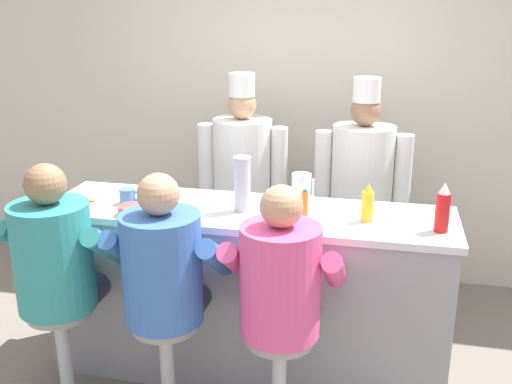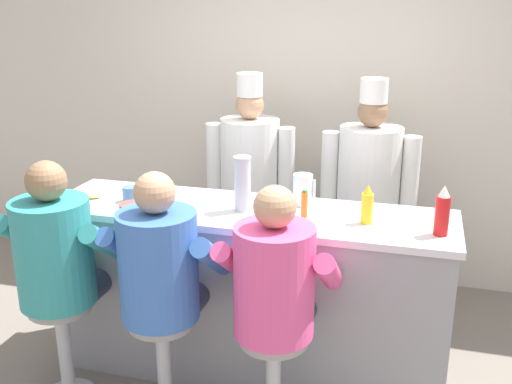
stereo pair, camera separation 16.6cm
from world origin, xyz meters
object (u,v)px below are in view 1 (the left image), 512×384
object	(u,v)px
cup_stack_steel	(242,184)
cook_in_whites_far	(361,188)
ketchup_bottle_red	(443,209)
diner_seated_pink	(281,287)
cereal_bowl	(131,210)
hot_sauce_bottle_orange	(305,204)
breakfast_plate	(89,201)
diner_seated_teal	(58,262)
cook_in_whites_near	(243,179)
water_pitcher_clear	(301,189)
mustard_bottle_yellow	(368,204)
coffee_mug_blue	(128,196)
diner_seated_blue	(165,273)

from	to	relation	value
cup_stack_steel	cook_in_whites_far	distance (m)	1.14
ketchup_bottle_red	diner_seated_pink	world-z (taller)	diner_seated_pink
cereal_bowl	cup_stack_steel	bearing A→B (deg)	19.11
hot_sauce_bottle_orange	breakfast_plate	size ratio (longest dim) A/B	0.63
cereal_bowl	diner_seated_teal	size ratio (longest dim) A/B	0.10
ketchup_bottle_red	cook_in_whites_near	world-z (taller)	cook_in_whites_near
breakfast_plate	diner_seated_pink	bearing A→B (deg)	-19.35
hot_sauce_bottle_orange	water_pitcher_clear	size ratio (longest dim) A/B	0.85
hot_sauce_bottle_orange	breakfast_plate	bearing A→B (deg)	-177.53
breakfast_plate	cereal_bowl	size ratio (longest dim) A/B	1.70
mustard_bottle_yellow	cook_in_whites_far	xyz separation A→B (m)	(-0.07, 0.94, -0.21)
breakfast_plate	cook_in_whites_near	distance (m)	1.25
mustard_bottle_yellow	cereal_bowl	size ratio (longest dim) A/B	1.48
coffee_mug_blue	diner_seated_teal	size ratio (longest dim) A/B	0.10
diner_seated_teal	diner_seated_blue	distance (m)	0.60
coffee_mug_blue	diner_seated_blue	xyz separation A→B (m)	(0.40, -0.48, -0.23)
cook_in_whites_near	cook_in_whites_far	bearing A→B (deg)	-3.45
cereal_bowl	cook_in_whites_far	size ratio (longest dim) A/B	0.09
diner_seated_blue	water_pitcher_clear	bearing A→B (deg)	49.55
water_pitcher_clear	coffee_mug_blue	distance (m)	1.02
diner_seated_blue	cup_stack_steel	bearing A→B (deg)	60.83
breakfast_plate	cook_in_whites_far	world-z (taller)	cook_in_whites_far
coffee_mug_blue	mustard_bottle_yellow	bearing A→B (deg)	0.31
diner_seated_teal	diner_seated_pink	bearing A→B (deg)	-0.08
water_pitcher_clear	coffee_mug_blue	xyz separation A→B (m)	(-0.99, -0.21, -0.05)
water_pitcher_clear	cup_stack_steel	distance (m)	0.37
diner_seated_pink	cook_in_whites_far	size ratio (longest dim) A/B	0.81
coffee_mug_blue	diner_seated_teal	world-z (taller)	diner_seated_teal
hot_sauce_bottle_orange	breakfast_plate	world-z (taller)	hot_sauce_bottle_orange
ketchup_bottle_red	cook_in_whites_far	bearing A→B (deg)	114.21
hot_sauce_bottle_orange	cup_stack_steel	distance (m)	0.37
ketchup_bottle_red	cup_stack_steel	distance (m)	1.08
cup_stack_steel	diner_seated_teal	size ratio (longest dim) A/B	0.22
ketchup_bottle_red	cup_stack_steel	xyz separation A→B (m)	(-1.08, 0.09, 0.04)
cook_in_whites_far	diner_seated_teal	bearing A→B (deg)	-136.65
cook_in_whites_near	cook_in_whites_far	size ratio (longest dim) A/B	1.00
diner_seated_pink	cook_in_whites_far	world-z (taller)	cook_in_whites_far
diner_seated_blue	cook_in_whites_far	bearing A→B (deg)	57.53
coffee_mug_blue	cereal_bowl	bearing A→B (deg)	-61.93
ketchup_bottle_red	water_pitcher_clear	distance (m)	0.82
diner_seated_teal	cook_in_whites_far	bearing A→B (deg)	43.35
ketchup_bottle_red	diner_seated_teal	size ratio (longest dim) A/B	0.19
breakfast_plate	diner_seated_teal	distance (m)	0.48
ketchup_bottle_red	cook_in_whites_far	distance (m)	1.13
ketchup_bottle_red	breakfast_plate	xyz separation A→B (m)	(-1.99, 0.01, -0.11)
hot_sauce_bottle_orange	water_pitcher_clear	bearing A→B (deg)	103.62
mustard_bottle_yellow	diner_seated_teal	xyz separation A→B (m)	(-1.58, -0.49, -0.28)
hot_sauce_bottle_orange	diner_seated_pink	distance (m)	0.56
mustard_bottle_yellow	hot_sauce_bottle_orange	xyz separation A→B (m)	(-0.34, -0.00, -0.03)
hot_sauce_bottle_orange	water_pitcher_clear	distance (m)	0.21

